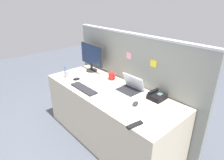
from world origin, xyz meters
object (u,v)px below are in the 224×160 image
(computer_mouse_right_hand, at_px, (135,104))
(laptop, at_px, (130,88))
(coffee_mug, at_px, (112,76))
(desktop_monitor, at_px, (91,56))
(keyboard_main, at_px, (84,89))
(tv_remote, at_px, (135,125))
(cell_phone_silver_slab, at_px, (155,119))
(computer_mouse_left_hand, at_px, (76,79))
(desk_phone, at_px, (157,96))
(pen_cup, at_px, (67,74))

(computer_mouse_right_hand, bearing_deg, laptop, 122.81)
(computer_mouse_right_hand, distance_m, coffee_mug, 0.75)
(desktop_monitor, bearing_deg, keyboard_main, -45.64)
(tv_remote, relative_size, coffee_mug, 1.36)
(cell_phone_silver_slab, relative_size, coffee_mug, 1.22)
(desktop_monitor, bearing_deg, coffee_mug, -0.17)
(desktop_monitor, xyz_separation_m, keyboard_main, (0.47, -0.48, -0.23))
(desktop_monitor, distance_m, cell_phone_silver_slab, 1.54)
(desktop_monitor, height_order, laptop, desktop_monitor)
(laptop, relative_size, computer_mouse_left_hand, 3.19)
(desk_phone, bearing_deg, coffee_mug, -178.84)
(computer_mouse_right_hand, relative_size, coffee_mug, 0.80)
(computer_mouse_right_hand, distance_m, tv_remote, 0.38)
(cell_phone_silver_slab, bearing_deg, computer_mouse_right_hand, -157.53)
(desktop_monitor, height_order, pen_cup, desktop_monitor)
(desktop_monitor, bearing_deg, laptop, -5.25)
(desk_phone, bearing_deg, computer_mouse_left_hand, -159.96)
(desk_phone, bearing_deg, keyboard_main, -147.36)
(desktop_monitor, distance_m, computer_mouse_left_hand, 0.47)
(computer_mouse_left_hand, bearing_deg, computer_mouse_right_hand, 26.01)
(tv_remote, bearing_deg, cell_phone_silver_slab, 81.34)
(computer_mouse_left_hand, bearing_deg, cell_phone_silver_slab, 21.56)
(laptop, bearing_deg, cell_phone_silver_slab, -24.00)
(desktop_monitor, xyz_separation_m, laptop, (0.90, -0.08, -0.20))
(cell_phone_silver_slab, distance_m, tv_remote, 0.22)
(laptop, distance_m, pen_cup, 0.99)
(desktop_monitor, bearing_deg, pen_cup, -93.55)
(keyboard_main, bearing_deg, computer_mouse_right_hand, 16.94)
(computer_mouse_left_hand, bearing_deg, pen_cup, -142.45)
(pen_cup, xyz_separation_m, cell_phone_silver_slab, (1.51, 0.10, -0.04))
(desktop_monitor, relative_size, computer_mouse_right_hand, 4.98)
(desk_phone, relative_size, coffee_mug, 1.46)
(computer_mouse_left_hand, bearing_deg, coffee_mug, 69.46)
(computer_mouse_left_hand, bearing_deg, desktop_monitor, 130.77)
(computer_mouse_right_hand, bearing_deg, desktop_monitor, 145.03)
(desk_phone, height_order, cell_phone_silver_slab, desk_phone)
(desktop_monitor, height_order, keyboard_main, desktop_monitor)
(desk_phone, distance_m, computer_mouse_right_hand, 0.29)
(keyboard_main, height_order, cell_phone_silver_slab, keyboard_main)
(desktop_monitor, bearing_deg, computer_mouse_left_hand, -68.97)
(desktop_monitor, height_order, cell_phone_silver_slab, desktop_monitor)
(desktop_monitor, relative_size, laptop, 1.56)
(desktop_monitor, relative_size, pen_cup, 2.86)
(laptop, relative_size, keyboard_main, 0.73)
(laptop, bearing_deg, tv_remote, -42.70)
(tv_remote, bearing_deg, coffee_mug, 158.42)
(computer_mouse_right_hand, xyz_separation_m, pen_cup, (-1.19, -0.17, 0.03))
(pen_cup, bearing_deg, computer_mouse_left_hand, 17.82)
(laptop, relative_size, pen_cup, 1.83)
(desk_phone, bearing_deg, pen_cup, -160.26)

